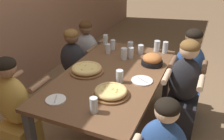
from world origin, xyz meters
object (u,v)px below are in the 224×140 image
at_px(diner_near_right, 187,79).
at_px(diner_far_left, 16,115).
at_px(diner_near_midright, 183,92).
at_px(diner_far_midright, 74,71).
at_px(skillet_bowl, 152,60).
at_px(drinking_glass_g, 108,49).
at_px(drinking_glass_i, 94,106).
at_px(drinking_glass_f, 131,53).
at_px(drinking_glass_e, 165,48).
at_px(diner_far_right, 87,60).
at_px(drinking_glass_b, 124,55).
at_px(pizza_board_second, 87,69).
at_px(drinking_glass_c, 157,46).
at_px(drinking_glass_a, 105,40).
at_px(drinking_glass_d, 113,45).
at_px(drinking_glass_j, 120,76).
at_px(pizza_board_main, 111,92).
at_px(empty_plate_b, 142,81).
at_px(cocktail_glass_blue, 130,45).
at_px(empty_plate_a, 56,100).
at_px(drinking_glass_h, 141,50).

relative_size(diner_near_right, diner_far_left, 1.03).
distance_m(diner_near_midright, diner_far_midright, 1.45).
height_order(skillet_bowl, drinking_glass_g, skillet_bowl).
bearing_deg(diner_far_midright, drinking_glass_i, -51.47).
height_order(drinking_glass_f, diner_near_midright, diner_near_midright).
relative_size(drinking_glass_e, drinking_glass_g, 1.19).
bearing_deg(diner_far_right, skillet_bowl, -19.41).
relative_size(skillet_bowl, diner_near_midright, 0.31).
bearing_deg(drinking_glass_b, pizza_board_second, 152.03).
height_order(skillet_bowl, drinking_glass_c, drinking_glass_c).
bearing_deg(diner_near_right, drinking_glass_a, -5.37).
distance_m(drinking_glass_a, diner_near_right, 1.20).
xyz_separation_m(drinking_glass_d, drinking_glass_g, (-0.14, 0.01, -0.01)).
bearing_deg(drinking_glass_g, skillet_bowl, -99.44).
xyz_separation_m(pizza_board_second, drinking_glass_j, (-0.06, -0.41, 0.03)).
distance_m(drinking_glass_d, diner_near_right, 1.03).
bearing_deg(pizza_board_main, drinking_glass_e, -11.48).
bearing_deg(empty_plate_b, drinking_glass_f, 30.47).
bearing_deg(drinking_glass_d, drinking_glass_i, -163.69).
xyz_separation_m(diner_near_midright, diner_far_midright, (0.06, 1.45, -0.05)).
relative_size(cocktail_glass_blue, drinking_glass_g, 0.87).
height_order(skillet_bowl, cocktail_glass_blue, skillet_bowl).
height_order(empty_plate_a, diner_far_midright, diner_far_midright).
bearing_deg(diner_far_right, empty_plate_b, -36.72).
distance_m(drinking_glass_g, drinking_glass_i, 1.24).
bearing_deg(empty_plate_a, diner_far_midright, 23.67).
bearing_deg(drinking_glass_b, empty_plate_a, 166.89).
xyz_separation_m(empty_plate_b, drinking_glass_j, (-0.11, 0.20, 0.06)).
distance_m(empty_plate_a, drinking_glass_c, 1.57).
height_order(drinking_glass_a, drinking_glass_c, drinking_glass_c).
relative_size(pizza_board_main, diner_far_midright, 0.32).
height_order(empty_plate_b, drinking_glass_i, drinking_glass_i).
bearing_deg(drinking_glass_e, empty_plate_a, 155.64).
relative_size(empty_plate_a, diner_far_left, 0.16).
height_order(skillet_bowl, drinking_glass_b, drinking_glass_b).
height_order(empty_plate_a, drinking_glass_b, drinking_glass_b).
distance_m(empty_plate_a, drinking_glass_j, 0.67).
distance_m(drinking_glass_a, diner_far_midright, 0.60).
relative_size(cocktail_glass_blue, drinking_glass_e, 0.73).
xyz_separation_m(skillet_bowl, cocktail_glass_blue, (0.38, 0.40, -0.02)).
bearing_deg(empty_plate_b, drinking_glass_c, 3.92).
bearing_deg(pizza_board_main, empty_plate_b, -27.25).
bearing_deg(drinking_glass_d, drinking_glass_g, 177.42).
relative_size(drinking_glass_c, drinking_glass_g, 1.12).
bearing_deg(drinking_glass_b, pizza_board_main, -167.87).
relative_size(pizza_board_second, drinking_glass_e, 2.48).
distance_m(drinking_glass_j, diner_near_midright, 0.81).
relative_size(drinking_glass_c, drinking_glass_e, 0.94).
height_order(drinking_glass_b, drinking_glass_i, drinking_glass_b).
xyz_separation_m(empty_plate_a, drinking_glass_h, (1.31, -0.38, 0.05)).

